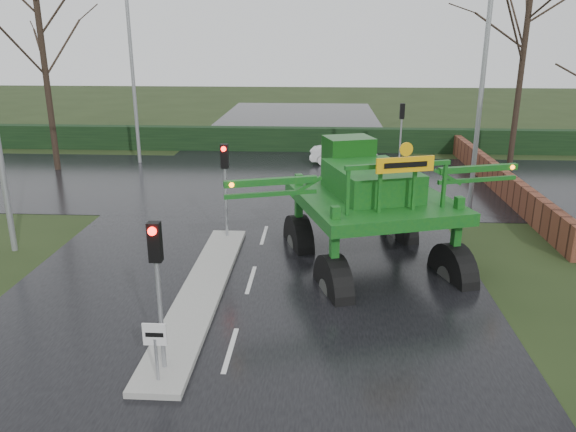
# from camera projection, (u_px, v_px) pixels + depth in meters

# --- Properties ---
(ground) EXTENTS (140.00, 140.00, 0.00)m
(ground) POSITION_uv_depth(u_px,v_px,m) (230.00, 351.00, 13.30)
(ground) COLOR black
(ground) RESTS_ON ground
(road_main) EXTENTS (14.00, 80.00, 0.02)m
(road_main) POSITION_uv_depth(u_px,v_px,m) (269.00, 219.00, 22.80)
(road_main) COLOR black
(road_main) RESTS_ON ground
(road_cross) EXTENTS (80.00, 12.00, 0.02)m
(road_cross) POSITION_uv_depth(u_px,v_px,m) (280.00, 182.00, 28.49)
(road_cross) COLOR black
(road_cross) RESTS_ON ground
(median_island) EXTENTS (1.20, 10.00, 0.16)m
(median_island) POSITION_uv_depth(u_px,v_px,m) (202.00, 291.00, 16.20)
(median_island) COLOR gray
(median_island) RESTS_ON ground
(hedge_row) EXTENTS (44.00, 0.90, 1.50)m
(hedge_row) POSITION_uv_depth(u_px,v_px,m) (289.00, 139.00, 35.86)
(hedge_row) COLOR black
(hedge_row) RESTS_ON ground
(brick_wall) EXTENTS (0.40, 20.00, 1.20)m
(brick_wall) POSITION_uv_depth(u_px,v_px,m) (491.00, 173.00, 27.71)
(brick_wall) COLOR #592D1E
(brick_wall) RESTS_ON ground
(keep_left_sign) EXTENTS (0.50, 0.07, 1.35)m
(keep_left_sign) POSITION_uv_depth(u_px,v_px,m) (155.00, 343.00, 11.63)
(keep_left_sign) COLOR gray
(keep_left_sign) RESTS_ON ground
(traffic_signal_near) EXTENTS (0.26, 0.33, 3.52)m
(traffic_signal_near) POSITION_uv_depth(u_px,v_px,m) (157.00, 265.00, 11.62)
(traffic_signal_near) COLOR gray
(traffic_signal_near) RESTS_ON ground
(traffic_signal_mid) EXTENTS (0.26, 0.33, 3.52)m
(traffic_signal_mid) POSITION_uv_depth(u_px,v_px,m) (225.00, 171.00, 19.69)
(traffic_signal_mid) COLOR gray
(traffic_signal_mid) RESTS_ON ground
(traffic_signal_far) EXTENTS (0.26, 0.33, 3.52)m
(traffic_signal_far) POSITION_uv_depth(u_px,v_px,m) (402.00, 120.00, 31.13)
(traffic_signal_far) COLOR gray
(traffic_signal_far) RESTS_ON ground
(street_light_right) EXTENTS (3.85, 0.30, 10.00)m
(street_light_right) POSITION_uv_depth(u_px,v_px,m) (476.00, 65.00, 22.38)
(street_light_right) COLOR gray
(street_light_right) RESTS_ON ground
(street_light_left_far) EXTENTS (3.85, 0.30, 10.00)m
(street_light_left_far) POSITION_uv_depth(u_px,v_px,m) (137.00, 56.00, 30.91)
(street_light_left_far) COLOR gray
(street_light_left_far) RESTS_ON ground
(tree_left_far) EXTENTS (7.70, 7.70, 13.26)m
(tree_left_far) POSITION_uv_depth(u_px,v_px,m) (41.00, 34.00, 28.90)
(tree_left_far) COLOR black
(tree_left_far) RESTS_ON ground
(tree_right_far) EXTENTS (7.00, 7.00, 12.05)m
(tree_right_far) POSITION_uv_depth(u_px,v_px,m) (524.00, 47.00, 30.50)
(tree_right_far) COLOR black
(tree_right_far) RESTS_ON ground
(crop_sprayer) EXTENTS (9.28, 7.09, 5.41)m
(crop_sprayer) POSITION_uv_depth(u_px,v_px,m) (332.00, 205.00, 15.86)
(crop_sprayer) COLOR black
(crop_sprayer) RESTS_ON ground
(white_sedan) EXTENTS (3.95, 1.87, 1.25)m
(white_sedan) POSITION_uv_depth(u_px,v_px,m) (344.00, 165.00, 32.22)
(white_sedan) COLOR white
(white_sedan) RESTS_ON ground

